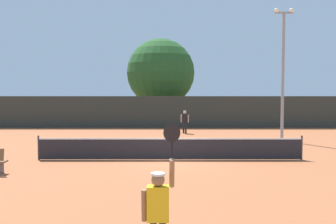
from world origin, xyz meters
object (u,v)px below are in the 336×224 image
object	(u,v)px
light_pole	(283,66)
large_tree	(160,73)
player_serving	(158,205)
tennis_ball	(131,147)
parked_car_near	(184,114)
player_receiving	(184,120)

from	to	relation	value
light_pole	large_tree	bearing A→B (deg)	119.60
player_serving	large_tree	bearing A→B (deg)	91.03
large_tree	tennis_ball	bearing A→B (deg)	-94.51
light_pole	parked_car_near	size ratio (longest dim) A/B	1.82
tennis_ball	parked_car_near	bearing A→B (deg)	78.11
tennis_ball	parked_car_near	xyz separation A→B (m)	(3.50, 16.62, 0.74)
large_tree	parked_car_near	size ratio (longest dim) A/B	1.82
player_receiving	parked_car_near	xyz separation A→B (m)	(0.36, 10.00, -0.20)
player_serving	player_receiving	world-z (taller)	player_serving
light_pole	player_receiving	bearing A→B (deg)	145.07
large_tree	parked_car_near	bearing A→B (deg)	16.08
large_tree	parked_car_near	xyz separation A→B (m)	(2.24, 0.65, -3.93)
tennis_ball	player_receiving	bearing A→B (deg)	64.64
large_tree	parked_car_near	distance (m)	4.57
tennis_ball	large_tree	xyz separation A→B (m)	(1.26, 15.98, 4.67)
player_receiving	parked_car_near	world-z (taller)	parked_car_near
light_pole	large_tree	world-z (taller)	light_pole
player_serving	light_pole	size ratio (longest dim) A/B	0.32
parked_car_near	player_serving	bearing A→B (deg)	-88.15
light_pole	player_serving	bearing A→B (deg)	-113.15
player_serving	tennis_ball	world-z (taller)	player_serving
player_serving	light_pole	bearing A→B (deg)	66.85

